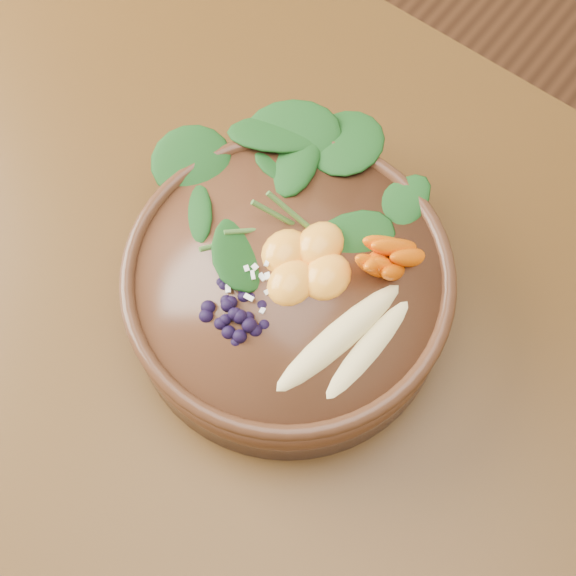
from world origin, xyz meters
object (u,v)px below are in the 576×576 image
object	(u,v)px
kale_heap	(310,188)
banana_halves	(355,337)
stoneware_bowl	(288,292)
carrot_cluster	(402,245)
mandarin_cluster	(306,256)
blueberry_pile	(233,307)
dining_table	(341,407)

from	to	relation	value
kale_heap	banana_halves	bearing A→B (deg)	-37.80
stoneware_bowl	banana_halves	world-z (taller)	banana_halves
stoneware_bowl	carrot_cluster	distance (m)	0.14
mandarin_cluster	kale_heap	bearing A→B (deg)	123.96
blueberry_pile	carrot_cluster	bearing A→B (deg)	56.20
dining_table	stoneware_bowl	size ratio (longest dim) A/B	4.86
kale_heap	mandarin_cluster	bearing A→B (deg)	-56.04
stoneware_bowl	mandarin_cluster	distance (m)	0.07
stoneware_bowl	banana_halves	xyz separation A→B (m)	(0.09, -0.02, 0.06)
banana_halves	carrot_cluster	bearing A→B (deg)	113.06
stoneware_bowl	mandarin_cluster	world-z (taller)	mandarin_cluster
mandarin_cluster	blueberry_pile	bearing A→B (deg)	-103.52
mandarin_cluster	blueberry_pile	world-z (taller)	blueberry_pile
carrot_cluster	banana_halves	world-z (taller)	carrot_cluster
banana_halves	mandarin_cluster	xyz separation A→B (m)	(-0.09, 0.04, 0.00)
stoneware_bowl	blueberry_pile	bearing A→B (deg)	-101.39
mandarin_cluster	blueberry_pile	size ratio (longest dim) A/B	0.69
dining_table	stoneware_bowl	xyz separation A→B (m)	(-0.10, 0.03, 0.14)
dining_table	banana_halves	distance (m)	0.20
carrot_cluster	banana_halves	distance (m)	0.10
banana_halves	mandarin_cluster	bearing A→B (deg)	170.25
mandarin_cluster	dining_table	bearing A→B (deg)	-27.66
banana_halves	blueberry_pile	bearing A→B (deg)	-141.51
carrot_cluster	mandarin_cluster	world-z (taller)	carrot_cluster
kale_heap	blueberry_pile	size ratio (longest dim) A/B	1.42
stoneware_bowl	kale_heap	size ratio (longest dim) A/B	1.53
dining_table	carrot_cluster	distance (m)	0.25
dining_table	stoneware_bowl	bearing A→B (deg)	163.73
blueberry_pile	kale_heap	bearing A→B (deg)	97.55
carrot_cluster	blueberry_pile	distance (m)	0.17
dining_table	blueberry_pile	world-z (taller)	blueberry_pile
carrot_cluster	stoneware_bowl	bearing A→B (deg)	-123.69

